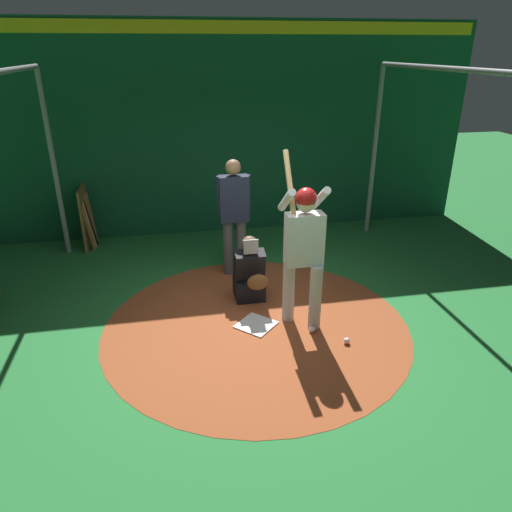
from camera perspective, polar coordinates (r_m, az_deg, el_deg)
ground_plane at (r=5.93m, az=-0.00°, el=-8.42°), size 25.27×25.27×0.00m
dirt_circle at (r=5.92m, az=-0.00°, el=-8.40°), size 3.78×3.78×0.01m
home_plate at (r=5.92m, az=-0.00°, el=-8.32°), size 0.59×0.59×0.01m
batter at (r=5.51m, az=5.77°, el=1.38°), size 0.68×0.49×2.10m
catcher at (r=6.35m, az=-0.75°, el=-2.32°), size 0.58×0.40×0.93m
umpire at (r=6.88m, az=-2.69°, el=5.41°), size 0.22×0.49×1.75m
back_wall at (r=8.59m, az=-4.60°, el=14.89°), size 0.23×9.27×3.63m
cage_frame at (r=5.12m, az=-0.00°, el=11.76°), size 5.82×5.45×2.96m
bat_rack at (r=8.73m, az=-19.72°, el=4.66°), size 1.06×0.20×1.05m
baseball_0 at (r=5.81m, az=6.81°, el=-8.83°), size 0.07×0.07×0.07m
baseball_1 at (r=5.67m, az=10.96°, el=-10.07°), size 0.07×0.07×0.07m
baseball_2 at (r=6.86m, az=0.42°, el=-3.16°), size 0.07×0.07×0.07m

